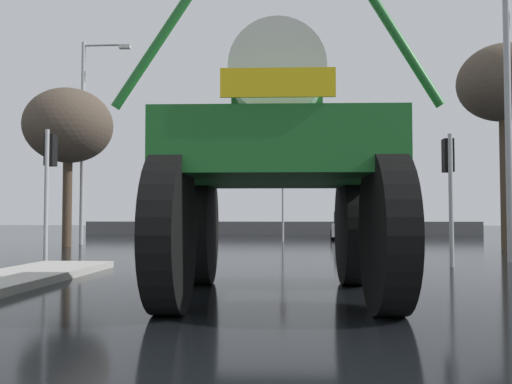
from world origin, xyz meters
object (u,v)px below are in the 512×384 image
object	(u,v)px
sedan_ahead	(350,226)
streetlight_far_left	(86,131)
traffic_signal_near_left	(50,166)
bare_tree_right	(504,85)
oversize_sprayer	(277,165)
bare_tree_left	(68,126)
traffic_signal_far_left	(283,183)
traffic_signal_near_right	(449,170)
streetlight_near_right	(512,105)
traffic_signal_far_right	(209,184)

from	to	relation	value
sedan_ahead	streetlight_far_left	distance (m)	14.71
traffic_signal_near_left	bare_tree_right	world-z (taller)	bare_tree_right
oversize_sprayer	streetlight_far_left	size ratio (longest dim) A/B	0.59
oversize_sprayer	bare_tree_left	bearing A→B (deg)	31.09
sedan_ahead	streetlight_far_left	size ratio (longest dim) A/B	0.47
oversize_sprayer	traffic_signal_far_left	size ratio (longest dim) A/B	1.33
traffic_signal_near_right	streetlight_near_right	size ratio (longest dim) A/B	0.42
traffic_signal_far_right	streetlight_near_right	world-z (taller)	streetlight_near_right
sedan_ahead	traffic_signal_near_right	bearing A→B (deg)	-169.45
bare_tree_left	bare_tree_right	size ratio (longest dim) A/B	0.89
traffic_signal_near_left	bare_tree_left	size ratio (longest dim) A/B	0.53
traffic_signal_near_left	streetlight_far_left	world-z (taller)	streetlight_far_left
traffic_signal_near_left	streetlight_far_left	bearing A→B (deg)	105.86
streetlight_near_right	bare_tree_left	bearing A→B (deg)	155.75
sedan_ahead	streetlight_near_right	size ratio (longest dim) A/B	0.55
traffic_signal_far_right	oversize_sprayer	bearing A→B (deg)	-78.33
traffic_signal_far_right	bare_tree_right	distance (m)	14.34
traffic_signal_far_left	bare_tree_right	xyz separation A→B (m)	(8.05, -7.61, 3.01)
traffic_signal_near_right	traffic_signal_far_left	bearing A→B (deg)	107.86
sedan_ahead	traffic_signal_near_right	xyz separation A→B (m)	(0.82, -16.85, 1.68)
sedan_ahead	oversize_sprayer	bearing A→B (deg)	179.37
traffic_signal_near_right	streetlight_far_left	xyz separation A→B (m)	(-13.17, 10.12, 2.66)
traffic_signal_near_right	traffic_signal_far_right	size ratio (longest dim) A/B	0.83
oversize_sprayer	traffic_signal_near_left	world-z (taller)	oversize_sprayer
oversize_sprayer	sedan_ahead	distance (m)	22.75
traffic_signal_near_left	traffic_signal_far_left	distance (m)	14.94
traffic_signal_far_left	traffic_signal_far_right	xyz separation A→B (m)	(-3.71, 0.00, -0.05)
traffic_signal_near_left	traffic_signal_near_right	distance (m)	10.29
streetlight_far_left	traffic_signal_far_left	bearing A→B (deg)	22.42
traffic_signal_far_left	bare_tree_right	size ratio (longest dim) A/B	0.54
traffic_signal_far_left	bare_tree_left	world-z (taller)	bare_tree_left
oversize_sprayer	sedan_ahead	xyz separation A→B (m)	(3.31, 22.46, -1.33)
traffic_signal_far_left	streetlight_far_left	bearing A→B (deg)	-157.58
sedan_ahead	traffic_signal_near_left	xyz separation A→B (m)	(-9.47, -16.85, 1.85)
bare_tree_left	bare_tree_right	distance (m)	17.05
oversize_sprayer	traffic_signal_near_left	size ratio (longest dim) A/B	1.53
streetlight_near_right	bare_tree_right	size ratio (longest dim) A/B	1.05
traffic_signal_far_right	traffic_signal_far_left	bearing A→B (deg)	-0.02
traffic_signal_near_left	traffic_signal_far_right	world-z (taller)	traffic_signal_far_right
traffic_signal_near_left	bare_tree_right	bearing A→B (deg)	23.75
streetlight_far_left	bare_tree_right	distance (m)	17.28
traffic_signal_near_right	bare_tree_right	bearing A→B (deg)	59.36
sedan_ahead	traffic_signal_near_right	distance (m)	16.95
traffic_signal_near_left	streetlight_far_left	xyz separation A→B (m)	(-2.88, 10.13, 2.49)
traffic_signal_far_left	streetlight_near_right	world-z (taller)	streetlight_near_right
oversize_sprayer	streetlight_near_right	xyz separation A→B (m)	(6.26, 7.04, 2.27)
bare_tree_right	streetlight_far_left	bearing A→B (deg)	166.58
traffic_signal_far_left	bare_tree_right	world-z (taller)	bare_tree_right
sedan_ahead	streetlight_near_right	xyz separation A→B (m)	(2.95, -15.43, 3.60)
streetlight_near_right	bare_tree_left	world-z (taller)	streetlight_near_right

